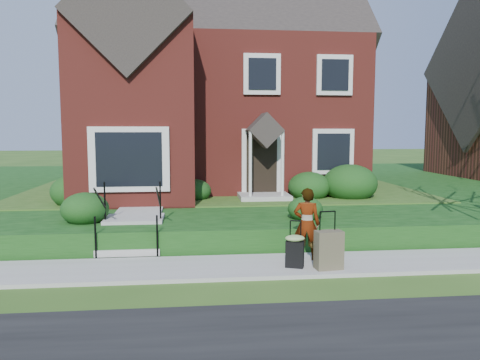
{
  "coord_description": "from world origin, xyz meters",
  "views": [
    {
      "loc": [
        -1.11,
        -9.19,
        2.78
      ],
      "look_at": [
        0.07,
        2.0,
        1.6
      ],
      "focal_mm": 35.0,
      "sensor_mm": 36.0,
      "label": 1
    }
  ],
  "objects": [
    {
      "name": "main_house",
      "position": [
        -0.21,
        9.61,
        5.26
      ],
      "size": [
        10.4,
        10.2,
        9.4
      ],
      "color": "maroon",
      "rests_on": "terrace"
    },
    {
      "name": "terrace",
      "position": [
        4.0,
        10.9,
        0.3
      ],
      "size": [
        44.0,
        20.0,
        0.6
      ],
      "primitive_type": "cube",
      "color": "#103B10",
      "rests_on": "ground"
    },
    {
      "name": "suitcase_olive",
      "position": [
        1.56,
        -0.45,
        0.46
      ],
      "size": [
        0.56,
        0.36,
        1.14
      ],
      "rotation": [
        0.0,
        0.0,
        0.13
      ],
      "color": "brown",
      "rests_on": "sidewalk"
    },
    {
      "name": "suitcase_black",
      "position": [
        0.93,
        -0.28,
        0.44
      ],
      "size": [
        0.48,
        0.44,
        0.94
      ],
      "rotation": [
        0.0,
        0.0,
        -0.37
      ],
      "color": "black",
      "rests_on": "sidewalk"
    },
    {
      "name": "sidewalk",
      "position": [
        0.0,
        0.0,
        0.04
      ],
      "size": [
        60.0,
        1.6,
        0.08
      ],
      "primitive_type": "cube",
      "color": "#9E9B93",
      "rests_on": "ground"
    },
    {
      "name": "walkway",
      "position": [
        -2.5,
        5.0,
        0.63
      ],
      "size": [
        1.2,
        6.0,
        0.06
      ],
      "primitive_type": "cube",
      "color": "#9E9B93",
      "rests_on": "terrace"
    },
    {
      "name": "foundation_shrubs",
      "position": [
        0.62,
        4.9,
        1.12
      ],
      "size": [
        10.15,
        4.7,
        1.23
      ],
      "color": "#103811",
      "rests_on": "terrace"
    },
    {
      "name": "ground",
      "position": [
        0.0,
        0.0,
        0.0
      ],
      "size": [
        120.0,
        120.0,
        0.0
      ],
      "primitive_type": "plane",
      "color": "#2D5119",
      "rests_on": "ground"
    },
    {
      "name": "woman",
      "position": [
        1.3,
        0.29,
        0.84
      ],
      "size": [
        0.63,
        0.5,
        1.52
      ],
      "primitive_type": "imported",
      "rotation": [
        0.0,
        0.0,
        2.87
      ],
      "color": "#999999",
      "rests_on": "sidewalk"
    },
    {
      "name": "front_steps",
      "position": [
        -2.5,
        1.84,
        0.47
      ],
      "size": [
        1.4,
        2.02,
        1.5
      ],
      "color": "#9E9B93",
      "rests_on": "ground"
    }
  ]
}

